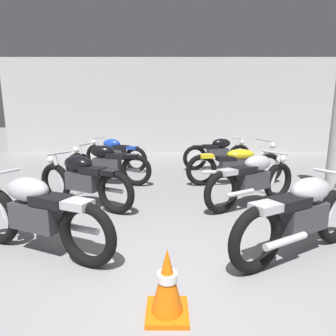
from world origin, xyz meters
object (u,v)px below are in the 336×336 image
object	(u,v)px
motorcycle_left_row_2	(106,163)
motorcycle_left_row_3	(114,153)
motorcycle_right_row_2	(235,164)
motorcycle_right_row_0	(302,214)
motorcycle_left_row_0	(36,214)
motorcycle_left_row_1	(82,180)
motorcycle_right_row_3	(217,153)
traffic_cone	(166,284)
motorcycle_right_row_1	(252,179)

from	to	relation	value
motorcycle_left_row_2	motorcycle_left_row_3	world-z (taller)	same
motorcycle_left_row_2	motorcycle_right_row_2	world-z (taller)	motorcycle_right_row_2
motorcycle_left_row_3	motorcycle_right_row_0	bearing A→B (deg)	-58.29
motorcycle_left_row_0	motorcycle_left_row_2	size ratio (longest dim) A/B	0.95
motorcycle_left_row_0	motorcycle_left_row_1	bearing A→B (deg)	89.09
motorcycle_right_row_2	motorcycle_right_row_3	world-z (taller)	motorcycle_right_row_2
motorcycle_left_row_2	motorcycle_right_row_0	size ratio (longest dim) A/B	1.10
traffic_cone	motorcycle_right_row_2	bearing A→B (deg)	69.53
motorcycle_left_row_1	motorcycle_right_row_2	world-z (taller)	motorcycle_right_row_2
motorcycle_left_row_1	motorcycle_left_row_3	xyz separation A→B (m)	(-0.07, 3.04, 0.00)
motorcycle_left_row_3	motorcycle_right_row_3	bearing A→B (deg)	2.31
motorcycle_left_row_2	motorcycle_right_row_0	world-z (taller)	same
motorcycle_left_row_0	motorcycle_right_row_1	size ratio (longest dim) A/B	1.06
motorcycle_left_row_1	motorcycle_left_row_3	size ratio (longest dim) A/B	0.98
motorcycle_left_row_0	motorcycle_right_row_2	bearing A→B (deg)	46.45
motorcycle_right_row_0	motorcycle_left_row_1	bearing A→B (deg)	150.60
motorcycle_left_row_0	motorcycle_left_row_3	world-z (taller)	same
motorcycle_left_row_0	traffic_cone	world-z (taller)	motorcycle_left_row_0
motorcycle_left_row_2	traffic_cone	bearing A→B (deg)	-71.63
motorcycle_left_row_2	motorcycle_right_row_1	bearing A→B (deg)	-28.06
traffic_cone	motorcycle_left_row_2	bearing A→B (deg)	108.37
motorcycle_left_row_0	motorcycle_right_row_1	distance (m)	3.19
motorcycle_left_row_2	motorcycle_right_row_0	xyz separation A→B (m)	(2.73, -3.05, 0.00)
motorcycle_right_row_1	traffic_cone	world-z (taller)	motorcycle_right_row_1
motorcycle_right_row_3	motorcycle_right_row_0	bearing A→B (deg)	-89.55
motorcycle_left_row_1	motorcycle_right_row_1	size ratio (longest dim) A/B	1.03
motorcycle_left_row_1	motorcycle_left_row_2	size ratio (longest dim) A/B	0.92
motorcycle_left_row_1	traffic_cone	xyz separation A→B (m)	(1.37, -2.46, -0.20)
motorcycle_left_row_2	motorcycle_right_row_1	size ratio (longest dim) A/B	1.12
motorcycle_right_row_0	traffic_cone	world-z (taller)	motorcycle_right_row_0
motorcycle_right_row_2	traffic_cone	world-z (taller)	motorcycle_right_row_2
motorcycle_right_row_2	traffic_cone	size ratio (longest dim) A/B	4.01
motorcycle_left_row_3	motorcycle_right_row_1	xyz separation A→B (m)	(2.82, -3.00, 0.00)
motorcycle_left_row_2	motorcycle_right_row_3	xyz separation A→B (m)	(2.69, 1.67, 0.00)
motorcycle_left_row_2	motorcycle_right_row_3	world-z (taller)	same
motorcycle_left_row_0	motorcycle_right_row_0	size ratio (longest dim) A/B	1.05
motorcycle_left_row_1	traffic_cone	world-z (taller)	motorcycle_left_row_1
motorcycle_left_row_3	motorcycle_right_row_0	size ratio (longest dim) A/B	1.03
motorcycle_right_row_1	traffic_cone	size ratio (longest dim) A/B	3.24
motorcycle_right_row_1	motorcycle_right_row_2	xyz separation A→B (m)	(0.08, 1.43, -0.01)
motorcycle_right_row_1	motorcycle_right_row_2	size ratio (longest dim) A/B	0.81
motorcycle_left_row_0	motorcycle_right_row_1	bearing A→B (deg)	29.56
motorcycle_left_row_0	motorcycle_left_row_1	xyz separation A→B (m)	(0.02, 1.53, 0.00)
motorcycle_right_row_0	motorcycle_right_row_3	world-z (taller)	same
motorcycle_right_row_1	motorcycle_right_row_3	size ratio (longest dim) A/B	0.90
motorcycle_right_row_1	motorcycle_left_row_0	bearing A→B (deg)	-150.44
motorcycle_left_row_1	motorcycle_right_row_3	bearing A→B (deg)	49.01
motorcycle_left_row_0	motorcycle_right_row_1	xyz separation A→B (m)	(2.78, 1.58, 0.00)
motorcycle_right_row_2	traffic_cone	bearing A→B (deg)	-110.47
motorcycle_left_row_3	motorcycle_right_row_2	world-z (taller)	motorcycle_right_row_2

